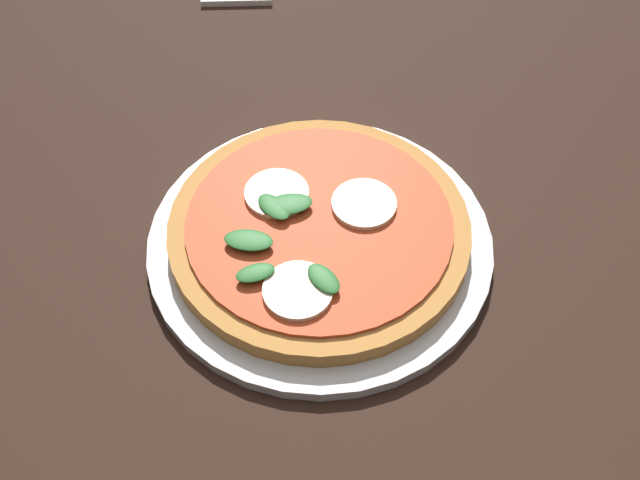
% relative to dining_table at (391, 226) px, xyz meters
% --- Properties ---
extents(ground_plane, '(6.00, 6.00, 0.00)m').
position_rel_dining_table_xyz_m(ground_plane, '(0.00, 0.00, -0.63)').
color(ground_plane, '#2D2B28').
extents(dining_table, '(1.41, 1.13, 0.71)m').
position_rel_dining_table_xyz_m(dining_table, '(0.00, 0.00, 0.00)').
color(dining_table, black).
rests_on(dining_table, ground_plane).
extents(serving_tray, '(0.32, 0.32, 0.01)m').
position_rel_dining_table_xyz_m(serving_tray, '(0.12, -0.04, 0.09)').
color(serving_tray, silver).
rests_on(serving_tray, dining_table).
extents(pizza, '(0.28, 0.28, 0.03)m').
position_rel_dining_table_xyz_m(pizza, '(0.11, -0.04, 0.10)').
color(pizza, '#C6843F').
rests_on(pizza, serving_tray).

